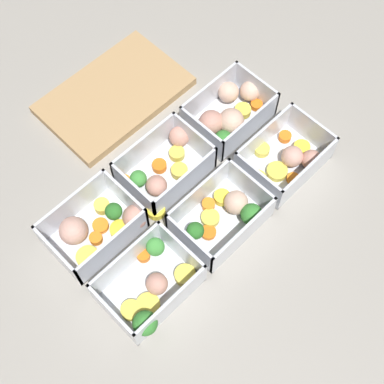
# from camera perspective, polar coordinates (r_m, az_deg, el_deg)

# --- Properties ---
(ground_plane) EXTENTS (4.00, 4.00, 0.00)m
(ground_plane) POSITION_cam_1_polar(r_m,az_deg,el_deg) (0.96, -0.00, -0.62)
(ground_plane) COLOR gray
(container_near_left) EXTENTS (0.16, 0.13, 0.07)m
(container_near_left) POSITION_cam_1_polar(r_m,az_deg,el_deg) (0.88, -4.44, -10.12)
(container_near_left) COLOR silver
(container_near_left) RESTS_ON ground_plane
(container_near_center) EXTENTS (0.16, 0.11, 0.07)m
(container_near_center) POSITION_cam_1_polar(r_m,az_deg,el_deg) (0.92, 3.55, -2.41)
(container_near_center) COLOR silver
(container_near_center) RESTS_ON ground_plane
(container_near_right) EXTENTS (0.16, 0.13, 0.07)m
(container_near_right) POSITION_cam_1_polar(r_m,az_deg,el_deg) (0.99, 10.14, 3.55)
(container_near_right) COLOR silver
(container_near_right) RESTS_ON ground_plane
(container_far_left) EXTENTS (0.17, 0.12, 0.07)m
(container_far_left) POSITION_cam_1_polar(r_m,az_deg,el_deg) (0.93, -10.04, -3.70)
(container_far_left) COLOR silver
(container_far_left) RESTS_ON ground_plane
(container_far_center) EXTENTS (0.18, 0.12, 0.07)m
(container_far_center) POSITION_cam_1_polar(r_m,az_deg,el_deg) (0.97, -3.02, 2.59)
(container_far_center) COLOR silver
(container_far_center) RESTS_ON ground_plane
(container_far_right) EXTENTS (0.18, 0.12, 0.07)m
(container_far_right) POSITION_cam_1_polar(r_m,az_deg,el_deg) (1.03, 3.88, 8.33)
(container_far_right) COLOR silver
(container_far_right) RESTS_ON ground_plane
(cutting_board) EXTENTS (0.28, 0.18, 0.02)m
(cutting_board) POSITION_cam_1_polar(r_m,az_deg,el_deg) (1.08, -8.28, 10.19)
(cutting_board) COLOR tan
(cutting_board) RESTS_ON ground_plane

